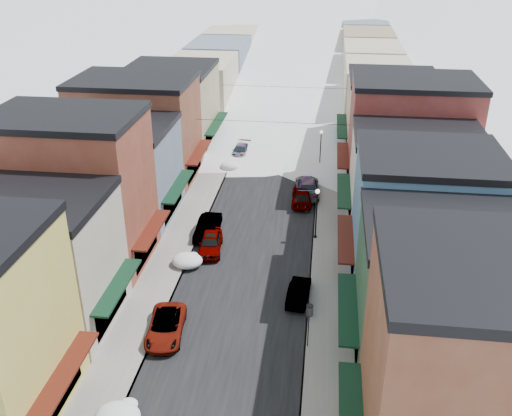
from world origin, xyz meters
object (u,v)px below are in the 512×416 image
(car_green_sedan, at_px, (299,292))
(streetlamp_near, at_px, (317,207))
(trash_can, at_px, (310,310))
(car_silver_sedan, at_px, (211,243))
(car_dark_hatch, at_px, (208,227))
(car_white_suv, at_px, (166,326))

(car_green_sedan, bearing_deg, streetlamp_near, -90.92)
(car_green_sedan, xyz_separation_m, trash_can, (0.90, -2.08, -0.09))
(car_silver_sedan, distance_m, streetlamp_near, 9.59)
(car_green_sedan, height_order, trash_can, car_green_sedan)
(car_green_sedan, bearing_deg, car_dark_hatch, -41.04)
(car_white_suv, distance_m, streetlamp_near, 17.59)
(car_dark_hatch, distance_m, streetlamp_near, 9.82)
(streetlamp_near, bearing_deg, car_white_suv, -123.17)
(streetlamp_near, bearing_deg, car_green_sedan, -95.71)
(car_dark_hatch, xyz_separation_m, car_green_sedan, (8.60, -8.85, -0.11))
(car_white_suv, distance_m, trash_can, 10.01)
(car_dark_hatch, relative_size, trash_can, 5.60)
(car_white_suv, xyz_separation_m, car_dark_hatch, (0.00, 14.08, 0.09))
(car_green_sedan, xyz_separation_m, streetlamp_near, (0.94, 9.37, 2.39))
(car_silver_sedan, relative_size, car_dark_hatch, 0.97)
(streetlamp_near, bearing_deg, trash_can, -90.19)
(car_green_sedan, distance_m, trash_can, 2.27)
(car_green_sedan, relative_size, trash_can, 4.80)
(car_white_suv, xyz_separation_m, streetlamp_near, (9.54, 14.59, 2.36))
(car_dark_hatch, bearing_deg, car_green_sedan, -43.84)
(car_silver_sedan, xyz_separation_m, streetlamp_near, (8.74, 3.25, 2.27))
(car_white_suv, height_order, car_silver_sedan, car_silver_sedan)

